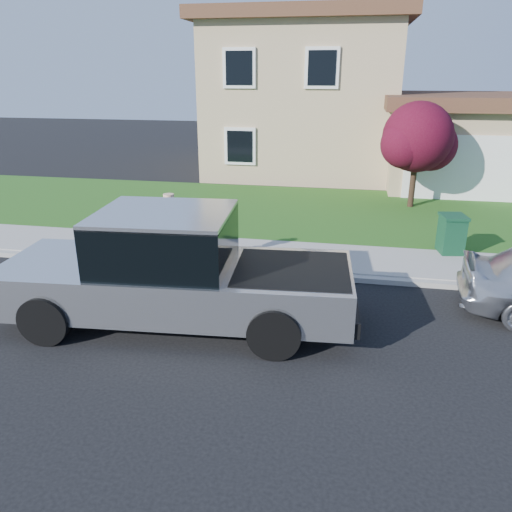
{
  "coord_description": "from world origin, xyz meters",
  "views": [
    {
      "loc": [
        2.28,
        -7.76,
        4.47
      ],
      "look_at": [
        0.64,
        0.91,
        1.2
      ],
      "focal_mm": 35.0,
      "sensor_mm": 36.0,
      "label": 1
    }
  ],
  "objects_px": {
    "ornamental_tree": "(418,140)",
    "pickup_truck": "(175,272)",
    "trash_bin": "(451,234)",
    "woman": "(171,238)"
  },
  "relations": [
    {
      "from": "woman",
      "to": "ornamental_tree",
      "type": "distance_m",
      "value": 9.55
    },
    {
      "from": "pickup_truck",
      "to": "trash_bin",
      "type": "relative_size",
      "value": 6.89
    },
    {
      "from": "ornamental_tree",
      "to": "pickup_truck",
      "type": "bearing_deg",
      "value": -119.05
    },
    {
      "from": "pickup_truck",
      "to": "woman",
      "type": "distance_m",
      "value": 2.28
    },
    {
      "from": "pickup_truck",
      "to": "ornamental_tree",
      "type": "relative_size",
      "value": 1.91
    },
    {
      "from": "pickup_truck",
      "to": "woman",
      "type": "height_order",
      "value": "pickup_truck"
    },
    {
      "from": "pickup_truck",
      "to": "trash_bin",
      "type": "xyz_separation_m",
      "value": [
        5.66,
        4.6,
        -0.36
      ]
    },
    {
      "from": "ornamental_tree",
      "to": "trash_bin",
      "type": "height_order",
      "value": "ornamental_tree"
    },
    {
      "from": "trash_bin",
      "to": "ornamental_tree",
      "type": "bearing_deg",
      "value": 86.52
    },
    {
      "from": "trash_bin",
      "to": "woman",
      "type": "bearing_deg",
      "value": -168.01
    }
  ]
}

